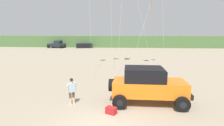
{
  "coord_description": "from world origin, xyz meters",
  "views": [
    {
      "loc": [
        1.16,
        -7.59,
        4.42
      ],
      "look_at": [
        0.23,
        3.97,
        2.39
      ],
      "focal_mm": 29.11,
      "sensor_mm": 36.0,
      "label": 1
    }
  ],
  "objects": [
    {
      "name": "distant_sedan",
      "position": [
        -10.27,
        40.69,
        0.6
      ],
      "size": [
        4.46,
        2.54,
        1.2
      ],
      "primitive_type": "cube",
      "rotation": [
        0.0,
        0.0,
        0.21
      ],
      "color": "black",
      "rests_on": "ground_plane"
    },
    {
      "name": "jeep",
      "position": [
        2.49,
        3.28,
        1.2
      ],
      "size": [
        4.86,
        2.41,
        2.26
      ],
      "color": "orange",
      "rests_on": "ground_plane"
    },
    {
      "name": "cooler_box",
      "position": [
        0.37,
        1.63,
        0.19
      ],
      "size": [
        0.66,
        0.57,
        0.38
      ],
      "primitive_type": "cube",
      "rotation": [
        0.0,
        0.0,
        -0.45
      ],
      "color": "#B21E23",
      "rests_on": "ground_plane"
    },
    {
      "name": "distant_pickup",
      "position": [
        -17.72,
        40.33,
        0.94
      ],
      "size": [
        4.82,
        2.96,
        1.98
      ],
      "color": "#1E232D",
      "rests_on": "ground_plane"
    },
    {
      "name": "person_watching",
      "position": [
        -2.11,
        2.67,
        0.94
      ],
      "size": [
        0.47,
        0.48,
        1.67
      ],
      "color": "#DBB28E",
      "rests_on": "ground_plane"
    },
    {
      "name": "dune_ridge",
      "position": [
        5.96,
        45.86,
        1.58
      ],
      "size": [
        90.0,
        7.65,
        3.16
      ],
      "primitive_type": "cube",
      "color": "#4C703D",
      "rests_on": "ground_plane"
    }
  ]
}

